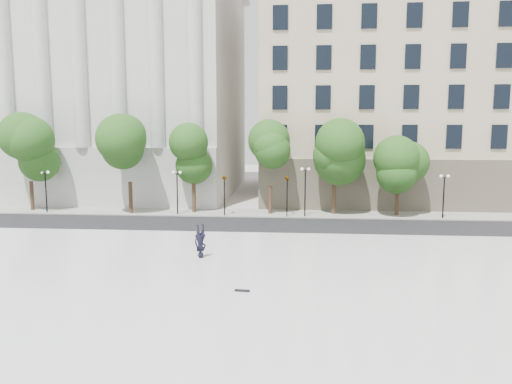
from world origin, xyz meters
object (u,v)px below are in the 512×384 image
Objects in this scene: traffic_light_east at (287,176)px; person_lying at (201,253)px; traffic_light_west at (224,175)px; skateboard at (242,291)px.

traffic_light_east is 2.12× the size of person_lying.
person_lying is at bearing -86.96° from traffic_light_west.
traffic_light_east is 5.98× the size of skateboard.
traffic_light_west is at bearing -180.00° from traffic_light_east.
skateboard is (3.90, -21.18, -3.25)m from traffic_light_west.
traffic_light_east reaches higher than skateboard.
traffic_light_east is 16.44m from person_lying.
person_lying is at bearing -107.14° from traffic_light_east.
traffic_light_east is at bearing 90.48° from skateboard.
person_lying is 2.82× the size of skateboard.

